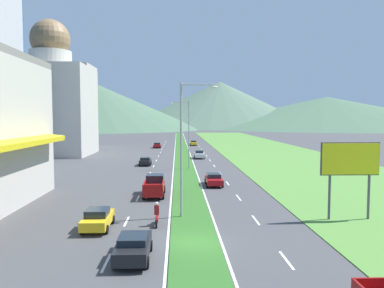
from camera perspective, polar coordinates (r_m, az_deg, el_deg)
The scene contains 50 objects.
ground_plane at distance 25.28m, azimuth 0.41°, elevation -14.74°, with size 600.00×600.00×0.00m, color #424244.
grass_median at distance 84.31m, azimuth -1.46°, elevation -1.53°, with size 3.20×240.00×0.06m, color #2D6023.
grass_verge_right at distance 87.05m, azimuth 12.24°, elevation -1.44°, with size 24.00×240.00×0.06m, color #518438.
lane_dash_left_2 at distance 22.73m, azimuth -12.77°, elevation -17.02°, with size 0.16×2.80×0.01m, color silver.
lane_dash_left_3 at distance 30.69m, azimuth -9.82°, elevation -11.40°, with size 0.16×2.80×0.01m, color silver.
lane_dash_left_4 at distance 38.86m, azimuth -8.16°, elevation -8.10°, with size 0.16×2.80×0.01m, color silver.
lane_dash_left_5 at distance 47.14m, azimuth -7.09°, elevation -5.96°, with size 0.16×2.80×0.01m, color silver.
lane_dash_left_6 at distance 55.48m, azimuth -6.34°, elevation -4.45°, with size 0.16×2.80×0.01m, color silver.
lane_dash_left_7 at distance 63.85m, azimuth -5.80°, elevation -3.34°, with size 0.16×2.80×0.01m, color silver.
lane_dash_left_8 at distance 72.25m, azimuth -5.38°, elevation -2.48°, with size 0.16×2.80×0.01m, color silver.
lane_dash_left_9 at distance 80.66m, azimuth -5.05°, elevation -1.81°, with size 0.16×2.80×0.01m, color silver.
lane_dash_left_10 at distance 89.08m, azimuth -4.78°, elevation -1.26°, with size 0.16×2.80×0.01m, color silver.
lane_dash_left_11 at distance 97.51m, azimuth -4.56°, elevation -0.81°, with size 0.16×2.80×0.01m, color silver.
lane_dash_left_12 at distance 105.95m, azimuth -4.37°, elevation -0.42°, with size 0.16×2.80×0.01m, color silver.
lane_dash_left_13 at distance 114.39m, azimuth -4.21°, elevation -0.10°, with size 0.16×2.80×0.01m, color silver.
lane_dash_left_14 at distance 122.84m, azimuth -4.07°, elevation 0.18°, with size 0.16×2.80×0.01m, color silver.
lane_dash_left_15 at distance 131.29m, azimuth -3.95°, elevation 0.43°, with size 0.16×2.80×0.01m, color silver.
lane_dash_right_2 at distance 23.22m, azimuth 14.01°, elevation -16.58°, with size 0.16×2.80×0.01m, color silver.
lane_dash_right_3 at distance 31.05m, azimuth 9.56°, elevation -11.21°, with size 0.16×2.80×0.01m, color silver.
lane_dash_right_4 at distance 39.15m, azimuth 7.01°, elevation -8.00°, with size 0.16×2.80×0.01m, color silver.
lane_dash_right_5 at distance 47.38m, azimuth 5.37°, elevation -5.89°, with size 0.16×2.80×0.01m, color silver.
lane_dash_right_6 at distance 55.68m, azimuth 4.21°, elevation -4.41°, with size 0.16×2.80×0.01m, color silver.
lane_dash_right_7 at distance 64.03m, azimuth 3.37°, elevation -3.30°, with size 0.16×2.80×0.01m, color silver.
lane_dash_right_8 at distance 72.40m, azimuth 2.72°, elevation -2.46°, with size 0.16×2.80×0.01m, color silver.
lane_dash_right_9 at distance 80.80m, azimuth 2.20°, elevation -1.78°, with size 0.16×2.80×0.01m, color silver.
lane_dash_right_10 at distance 89.21m, azimuth 1.78°, elevation -1.24°, with size 0.16×2.80×0.01m, color silver.
lane_dash_right_11 at distance 97.63m, azimuth 1.44°, elevation -0.79°, with size 0.16×2.80×0.01m, color silver.
lane_dash_right_12 at distance 106.05m, azimuth 1.15°, elevation -0.41°, with size 0.16×2.80×0.01m, color silver.
lane_dash_right_13 at distance 114.49m, azimuth 0.90°, elevation -0.08°, with size 0.16×2.80×0.01m, color silver.
lane_dash_right_14 at distance 122.93m, azimuth 0.68°, elevation 0.19°, with size 0.16×2.80×0.01m, color silver.
lane_dash_right_15 at distance 131.37m, azimuth 0.50°, elevation 0.44°, with size 0.16×2.80×0.01m, color silver.
edge_line_median_left at distance 84.31m, azimuth -2.65°, elevation -1.55°, with size 0.16×240.00×0.01m, color silver.
edge_line_median_right at distance 84.35m, azimuth -0.27°, elevation -1.54°, with size 0.16×240.00×0.01m, color silver.
domed_building at distance 88.28m, azimuth -20.35°, elevation 5.94°, with size 16.56×16.56×29.15m.
midrise_colored at distance 107.20m, azimuth -17.90°, elevation 5.33°, with size 12.33×12.33×22.00m, color #B7B2A8.
hill_far_left at distance 269.80m, azimuth -14.85°, elevation 5.57°, with size 150.07×150.07×32.44m, color #47664C.
hill_far_center at distance 323.93m, azimuth 4.16°, elevation 5.95°, with size 162.18×162.18×38.61m, color #516B56.
hill_far_right at distance 328.44m, azimuth 19.52°, elevation 4.52°, with size 230.83×230.83×25.07m, color #47664C.
street_lamp_near at distance 30.55m, azimuth -1.11°, elevation 0.37°, with size 3.06×0.30×10.91m.
street_lamp_mid at distance 59.16m, azimuth -0.76°, elevation 2.02°, with size 3.05×0.48×10.71m.
billboard_roadside at distance 32.32m, azimuth 22.71°, elevation -2.60°, with size 4.73×0.28×6.19m.
car_0 at distance 102.50m, azimuth -5.26°, elevation -0.17°, with size 2.00×4.36×1.43m.
car_1 at distance 75.61m, azimuth 1.09°, elevation -1.57°, with size 1.98×4.23×1.59m.
car_2 at distance 65.17m, azimuth -7.04°, elevation -2.57°, with size 1.97×4.22×1.39m.
car_3 at distance 45.71m, azimuth 3.30°, elevation -5.32°, with size 2.00×4.60×1.42m.
car_4 at distance 29.00m, azimuth -13.98°, elevation -10.81°, with size 1.93×4.21×1.51m.
car_5 at distance 110.89m, azimuth 0.21°, elevation 0.17°, with size 1.99×4.60×1.44m.
car_6 at distance 22.70m, azimuth -8.81°, elevation -14.97°, with size 1.98×4.35×1.45m.
pickup_truck_0 at distance 40.01m, azimuth -5.67°, elevation -6.31°, with size 2.18×5.40×2.00m.
motorcycle_rider at distance 29.15m, azimuth -5.32°, elevation -10.68°, with size 0.36×2.00×1.80m.
Camera 1 is at (-1.10, -23.92, 8.11)m, focal length 35.47 mm.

